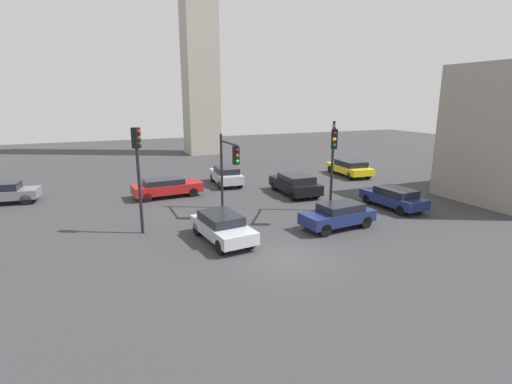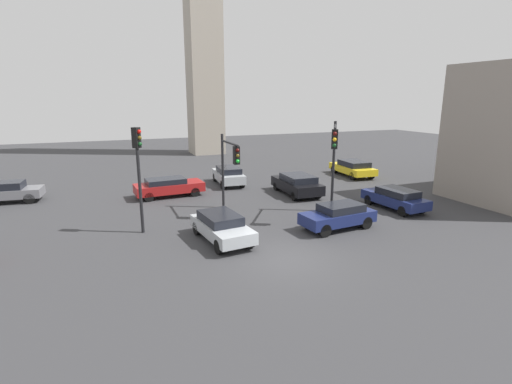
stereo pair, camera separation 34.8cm
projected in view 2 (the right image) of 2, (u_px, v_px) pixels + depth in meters
The scene contains 13 objects.
ground_plane at pixel (287, 259), 16.53m from camera, with size 106.94×106.94×0.00m, color #38383A.
traffic_light_0 at pixel (138, 161), 18.95m from camera, with size 0.47×0.47×5.37m.
traffic_light_1 at pixel (334, 151), 21.33m from camera, with size 1.94×2.81×5.44m.
traffic_light_2 at pixel (230, 161), 22.37m from camera, with size 0.32×3.02×4.63m.
car_0 at pixel (8, 192), 25.36m from camera, with size 4.17×2.13×1.40m.
car_1 at pixel (338, 215), 20.26m from camera, with size 4.11×1.99×1.34m.
car_2 at pixel (228, 175), 30.66m from camera, with size 2.14×4.42×1.44m.
car_3 at pixel (222, 226), 18.55m from camera, with size 2.21×4.30×1.33m.
car_4 at pixel (297, 184), 27.51m from camera, with size 2.24×4.67×1.45m.
car_5 at pixel (395, 198), 23.89m from camera, with size 1.96×4.35×1.32m.
car_7 at pixel (353, 168), 33.99m from camera, with size 2.45×4.90×1.39m.
car_8 at pixel (169, 186), 26.96m from camera, with size 4.80×2.20×1.31m.
skyline_tower at pixel (203, 8), 44.44m from camera, with size 3.80×3.80×33.74m, color #A89E8E.
Camera 2 is at (-7.05, -13.72, 6.75)m, focal length 26.99 mm.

